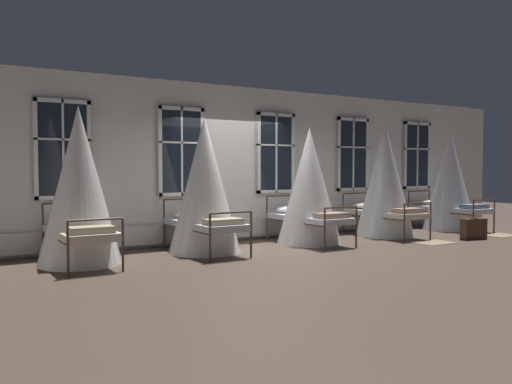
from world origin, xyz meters
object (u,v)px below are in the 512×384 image
cot_fifth (385,182)px  cot_fourth (309,188)px  cot_sixth (450,183)px  suitcase_dark (474,229)px  cot_second (79,188)px  cot_third (205,187)px

cot_fifth → cot_fourth: bearing=91.7°
cot_fourth → cot_sixth: size_ratio=0.98×
cot_fifth → suitcase_dark: (1.21, -1.40, -0.98)m
cot_fifth → cot_sixth: (2.26, 0.05, -0.06)m
suitcase_dark → cot_sixth: bearing=64.3°
cot_second → cot_third: size_ratio=1.02×
cot_fourth → cot_sixth: 4.39m
cot_fifth → cot_second: bearing=90.8°
cot_second → cot_third: 2.20m
cot_third → cot_sixth: cot_third is taller
cot_third → cot_fifth: size_ratio=0.98×
cot_second → cot_sixth: bearing=-89.1°
cot_third → cot_fifth: bearing=-90.7°
cot_sixth → suitcase_dark: (-1.05, -1.45, -0.92)m
cot_fifth → cot_sixth: bearing=-87.8°
cot_sixth → suitcase_dark: cot_sixth is taller
cot_sixth → cot_second: bearing=90.2°
cot_second → cot_sixth: 8.89m
cot_fifth → cot_sixth: cot_fifth is taller
cot_fourth → cot_fifth: cot_fifth is taller
cot_third → cot_second: bearing=90.4°
cot_third → suitcase_dark: size_ratio=4.14×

